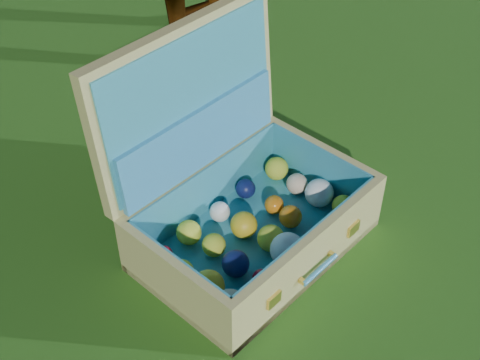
{
  "coord_description": "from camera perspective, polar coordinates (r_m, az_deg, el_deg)",
  "views": [
    {
      "loc": [
        -0.36,
        -0.93,
        1.17
      ],
      "look_at": [
        0.2,
        0.06,
        0.16
      ],
      "focal_mm": 50.0,
      "sensor_mm": 36.0,
      "label": 1
    }
  ],
  "objects": [
    {
      "name": "suitcase",
      "position": [
        1.52,
        -0.5,
        -0.9
      ],
      "size": [
        0.62,
        0.55,
        0.5
      ],
      "rotation": [
        0.0,
        0.0,
        0.31
      ],
      "color": "tan",
      "rests_on": "ground"
    },
    {
      "name": "ground",
      "position": [
        1.54,
        -5.31,
        -8.18
      ],
      "size": [
        60.0,
        60.0,
        0.0
      ],
      "primitive_type": "plane",
      "color": "#215114",
      "rests_on": "ground"
    }
  ]
}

